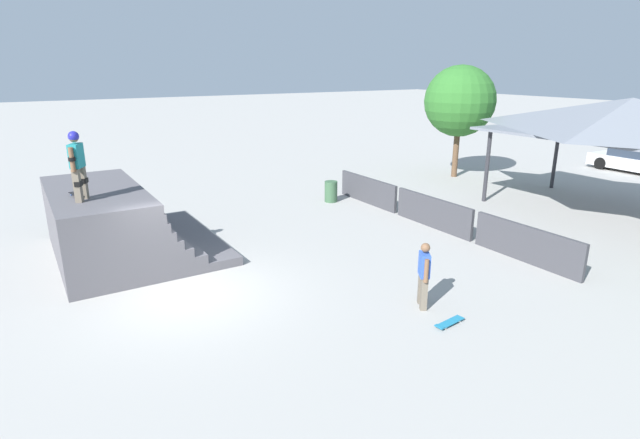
{
  "coord_description": "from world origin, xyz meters",
  "views": [
    {
      "loc": [
        11.13,
        -3.11,
        5.36
      ],
      "look_at": [
        -0.52,
        4.07,
        1.13
      ],
      "focal_mm": 28.0,
      "sensor_mm": 36.0,
      "label": 1
    }
  ],
  "objects_px": {
    "parked_car_white": "(633,160)",
    "tree_far_back": "(460,101)",
    "skateboard_on_deck": "(77,195)",
    "skateboard_on_ground": "(449,323)",
    "skater_on_deck": "(77,161)",
    "bystander_walking": "(424,272)",
    "trash_bin": "(331,191)"
  },
  "relations": [
    {
      "from": "skateboard_on_deck",
      "to": "bystander_walking",
      "type": "relative_size",
      "value": 0.52
    },
    {
      "from": "skater_on_deck",
      "to": "skateboard_on_ground",
      "type": "xyz_separation_m",
      "value": [
        7.02,
        6.1,
        -3.01
      ]
    },
    {
      "from": "skateboard_on_ground",
      "to": "bystander_walking",
      "type": "bearing_deg",
      "value": -103.54
    },
    {
      "from": "skateboard_on_deck",
      "to": "bystander_walking",
      "type": "height_order",
      "value": "skateboard_on_deck"
    },
    {
      "from": "skater_on_deck",
      "to": "skateboard_on_deck",
      "type": "relative_size",
      "value": 2.17
    },
    {
      "from": "bystander_walking",
      "to": "trash_bin",
      "type": "height_order",
      "value": "bystander_walking"
    },
    {
      "from": "skateboard_on_ground",
      "to": "skateboard_on_deck",
      "type": "bearing_deg",
      "value": -57.2
    },
    {
      "from": "bystander_walking",
      "to": "trash_bin",
      "type": "relative_size",
      "value": 1.83
    },
    {
      "from": "bystander_walking",
      "to": "skateboard_on_ground",
      "type": "distance_m",
      "value": 1.27
    },
    {
      "from": "skateboard_on_deck",
      "to": "trash_bin",
      "type": "xyz_separation_m",
      "value": [
        -2.47,
        9.56,
        -1.68
      ]
    },
    {
      "from": "skater_on_deck",
      "to": "skateboard_on_ground",
      "type": "distance_m",
      "value": 9.78
    },
    {
      "from": "skater_on_deck",
      "to": "bystander_walking",
      "type": "distance_m",
      "value": 8.95
    },
    {
      "from": "tree_far_back",
      "to": "skateboard_on_deck",
      "type": "bearing_deg",
      "value": -79.35
    },
    {
      "from": "tree_far_back",
      "to": "skateboard_on_ground",
      "type": "bearing_deg",
      "value": -46.45
    },
    {
      "from": "skater_on_deck",
      "to": "parked_car_white",
      "type": "distance_m",
      "value": 26.36
    },
    {
      "from": "tree_far_back",
      "to": "parked_car_white",
      "type": "xyz_separation_m",
      "value": [
        4.07,
        8.83,
        -3.1
      ]
    },
    {
      "from": "skater_on_deck",
      "to": "parked_car_white",
      "type": "bearing_deg",
      "value": 116.95
    },
    {
      "from": "skateboard_on_deck",
      "to": "tree_far_back",
      "type": "xyz_separation_m",
      "value": [
        -3.29,
        17.48,
        1.6
      ]
    },
    {
      "from": "skateboard_on_deck",
      "to": "skateboard_on_ground",
      "type": "relative_size",
      "value": 0.99
    },
    {
      "from": "parked_car_white",
      "to": "skater_on_deck",
      "type": "bearing_deg",
      "value": -88.33
    },
    {
      "from": "bystander_walking",
      "to": "trash_bin",
      "type": "xyz_separation_m",
      "value": [
        -8.96,
        3.27,
        -0.44
      ]
    },
    {
      "from": "skateboard_on_ground",
      "to": "parked_car_white",
      "type": "xyz_separation_m",
      "value": [
        -6.68,
        20.14,
        0.54
      ]
    },
    {
      "from": "skater_on_deck",
      "to": "tree_far_back",
      "type": "bearing_deg",
      "value": 129.78
    },
    {
      "from": "bystander_walking",
      "to": "tree_far_back",
      "type": "distance_m",
      "value": 15.13
    },
    {
      "from": "skateboard_on_deck",
      "to": "bystander_walking",
      "type": "xyz_separation_m",
      "value": [
        6.49,
        6.29,
        -1.24
      ]
    },
    {
      "from": "skater_on_deck",
      "to": "skateboard_on_deck",
      "type": "bearing_deg",
      "value": -143.51
    },
    {
      "from": "skateboard_on_deck",
      "to": "tree_far_back",
      "type": "bearing_deg",
      "value": 89.83
    },
    {
      "from": "skateboard_on_deck",
      "to": "parked_car_white",
      "type": "relative_size",
      "value": 0.19
    },
    {
      "from": "parked_car_white",
      "to": "tree_far_back",
      "type": "bearing_deg",
      "value": -112.33
    },
    {
      "from": "skateboard_on_ground",
      "to": "tree_far_back",
      "type": "relative_size",
      "value": 0.15
    },
    {
      "from": "skateboard_on_deck",
      "to": "trash_bin",
      "type": "bearing_deg",
      "value": 93.68
    },
    {
      "from": "skateboard_on_deck",
      "to": "skateboard_on_ground",
      "type": "distance_m",
      "value": 9.9
    }
  ]
}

